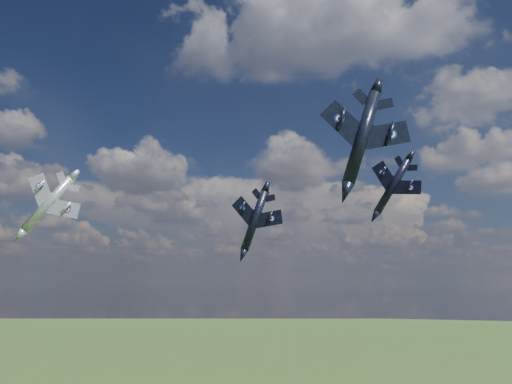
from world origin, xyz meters
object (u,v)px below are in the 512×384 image
(jet_right_navy, at_px, (362,137))
(jet_high_navy, at_px, (393,186))
(jet_left_silver, at_px, (48,204))
(jet_lead_navy, at_px, (255,220))

(jet_right_navy, height_order, jet_high_navy, jet_high_navy)
(jet_right_navy, bearing_deg, jet_high_navy, 73.11)
(jet_right_navy, xyz_separation_m, jet_left_silver, (-54.76, 21.77, -0.83))
(jet_high_navy, relative_size, jet_left_silver, 0.95)
(jet_lead_navy, bearing_deg, jet_high_navy, 50.57)
(jet_lead_navy, distance_m, jet_high_navy, 29.84)
(jet_lead_navy, xyz_separation_m, jet_left_silver, (-35.83, -3.81, 3.64))
(jet_lead_navy, relative_size, jet_right_navy, 1.00)
(jet_high_navy, height_order, jet_left_silver, jet_high_navy)
(jet_lead_navy, height_order, jet_right_navy, jet_right_navy)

